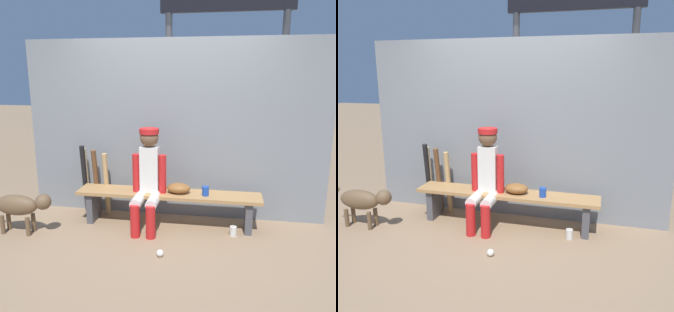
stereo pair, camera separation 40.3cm
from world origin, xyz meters
TOP-DOWN VIEW (x-y plane):
  - ground_plane at (0.00, 0.00)m, footprint 30.00×30.00m
  - chainlink_fence at (0.00, 0.36)m, footprint 3.80×0.03m
  - dugout_bench at (0.00, 0.00)m, footprint 2.21×0.36m
  - player_seated at (-0.22, -0.10)m, footprint 0.41×0.55m
  - baseball_glove at (0.13, 0.00)m, footprint 0.28×0.20m
  - bat_wood_tan at (-0.84, 0.18)m, footprint 0.08×0.13m
  - bat_wood_dark at (-0.98, 0.19)m, footprint 0.08×0.16m
  - bat_wood_natural at (-1.14, 0.24)m, footprint 0.07×0.14m
  - bat_aluminum_black at (-1.14, 0.21)m, footprint 0.09×0.20m
  - baseball at (0.05, -0.77)m, footprint 0.07×0.07m
  - cup_on_ground at (0.79, -0.16)m, footprint 0.08×0.08m
  - cup_on_bench at (0.45, -0.04)m, footprint 0.08×0.08m
  - scoreboard at (0.66, 1.33)m, footprint 2.15×0.27m
  - dog at (-1.63, -0.50)m, footprint 0.84×0.20m

SIDE VIEW (x-z plane):
  - ground_plane at x=0.00m, z-range 0.00..0.00m
  - baseball at x=0.05m, z-range 0.00..0.07m
  - cup_on_ground at x=0.79m, z-range 0.00..0.11m
  - dugout_bench at x=0.00m, z-range 0.12..0.54m
  - dog at x=-1.63m, z-range 0.09..0.58m
  - bat_wood_tan at x=-0.84m, z-range 0.00..0.83m
  - bat_wood_dark at x=-0.98m, z-range 0.00..0.87m
  - bat_wood_natural at x=-1.14m, z-range 0.00..0.88m
  - bat_aluminum_black at x=-1.14m, z-range 0.00..0.92m
  - cup_on_bench at x=0.45m, z-range 0.42..0.53m
  - baseball_glove at x=0.13m, z-range 0.42..0.54m
  - player_seated at x=-0.22m, z-range 0.04..1.23m
  - chainlink_fence at x=0.00m, z-range 0.00..2.24m
  - scoreboard at x=0.66m, z-range 0.74..4.45m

